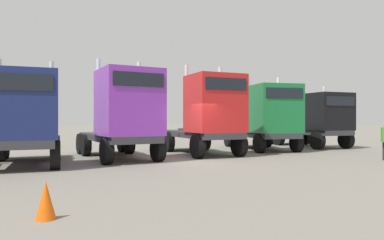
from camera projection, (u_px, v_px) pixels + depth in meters
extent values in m
plane|color=slate|center=(193.00, 161.00, 15.57)|extent=(200.00, 200.00, 0.00)
cube|color=#333338|center=(26.00, 141.00, 14.64)|extent=(3.20, 6.11, 0.30)
cube|color=navy|center=(23.00, 105.00, 13.10)|extent=(2.82, 2.94, 2.46)
cube|color=black|center=(19.00, 82.00, 11.89)|extent=(2.07, 0.41, 0.55)
cylinder|color=silver|center=(52.00, 99.00, 14.77)|extent=(0.21, 0.21, 3.06)
cylinder|color=#333338|center=(29.00, 134.00, 15.84)|extent=(1.28, 1.28, 0.12)
cylinder|color=black|center=(55.00, 155.00, 12.95)|extent=(0.53, 1.08, 1.03)
cylinder|color=black|center=(56.00, 148.00, 16.25)|extent=(0.53, 1.08, 1.03)
cylinder|color=black|center=(1.00, 149.00, 15.48)|extent=(0.53, 1.08, 1.03)
cylinder|color=black|center=(56.00, 146.00, 17.28)|extent=(0.53, 1.08, 1.03)
cylinder|color=black|center=(4.00, 147.00, 16.51)|extent=(0.53, 1.08, 1.03)
cube|color=#333338|center=(116.00, 137.00, 17.03)|extent=(2.45, 6.26, 0.30)
cube|color=purple|center=(129.00, 103.00, 15.41)|extent=(2.50, 2.59, 2.79)
cube|color=black|center=(139.00, 79.00, 14.29)|extent=(2.10, 0.13, 0.55)
cylinder|color=silver|center=(139.00, 98.00, 17.09)|extent=(0.19, 0.19, 3.39)
cylinder|color=silver|center=(98.00, 97.00, 16.19)|extent=(0.19, 0.19, 3.39)
cylinder|color=#333338|center=(109.00, 132.00, 18.23)|extent=(1.14, 1.14, 0.12)
cylinder|color=black|center=(158.00, 149.00, 15.45)|extent=(0.39, 1.07, 1.06)
cylinder|color=black|center=(107.00, 151.00, 14.41)|extent=(0.39, 1.07, 1.06)
cylinder|color=black|center=(129.00, 144.00, 18.86)|extent=(0.39, 1.07, 1.06)
cylinder|color=black|center=(86.00, 145.00, 17.82)|extent=(0.39, 1.07, 1.06)
cylinder|color=black|center=(123.00, 142.00, 19.83)|extent=(0.39, 1.07, 1.06)
cylinder|color=black|center=(81.00, 144.00, 18.79)|extent=(0.39, 1.07, 1.06)
cube|color=#333338|center=(198.00, 134.00, 19.25)|extent=(2.90, 6.37, 0.30)
cube|color=red|center=(215.00, 104.00, 17.44)|extent=(2.64, 2.48, 2.76)
cube|color=black|center=(226.00, 84.00, 16.41)|extent=(2.09, 0.28, 0.55)
cylinder|color=silver|center=(220.00, 99.00, 18.98)|extent=(0.20, 0.20, 3.36)
cylinder|color=silver|center=(186.00, 98.00, 18.21)|extent=(0.20, 0.20, 3.36)
cylinder|color=#333338|center=(188.00, 129.00, 20.49)|extent=(1.22, 1.22, 0.12)
cylinder|color=black|center=(239.00, 145.00, 17.52)|extent=(0.48, 1.15, 1.12)
cylinder|color=black|center=(198.00, 146.00, 16.63)|extent=(0.48, 1.15, 1.12)
cylinder|color=black|center=(204.00, 141.00, 21.05)|extent=(0.48, 1.15, 1.12)
cylinder|color=black|center=(169.00, 142.00, 20.16)|extent=(0.48, 1.15, 1.12)
cylinder|color=black|center=(196.00, 140.00, 22.06)|extent=(0.48, 1.15, 1.12)
cylinder|color=black|center=(162.00, 141.00, 21.17)|extent=(0.48, 1.15, 1.12)
cube|color=#333338|center=(260.00, 134.00, 21.83)|extent=(3.80, 6.36, 0.30)
cube|color=#197238|center=(274.00, 109.00, 20.07)|extent=(2.97, 2.95, 2.63)
cube|color=black|center=(285.00, 93.00, 18.90)|extent=(2.03, 0.63, 0.55)
cylinder|color=silver|center=(278.00, 105.00, 21.60)|extent=(0.22, 0.22, 3.23)
cylinder|color=silver|center=(248.00, 104.00, 21.13)|extent=(0.22, 0.22, 3.23)
cylinder|color=#333338|center=(251.00, 130.00, 23.10)|extent=(1.37, 1.37, 0.12)
cylinder|color=black|center=(296.00, 143.00, 19.87)|extent=(0.62, 1.07, 1.01)
cylinder|color=black|center=(259.00, 144.00, 19.34)|extent=(0.62, 1.07, 1.01)
cylinder|color=black|center=(267.00, 139.00, 23.44)|extent=(0.62, 1.07, 1.01)
cylinder|color=black|center=(235.00, 140.00, 22.91)|extent=(0.62, 1.07, 1.01)
cylinder|color=black|center=(259.00, 138.00, 24.51)|extent=(0.62, 1.07, 1.01)
cylinder|color=black|center=(229.00, 139.00, 23.97)|extent=(0.62, 1.07, 1.01)
cube|color=#333338|center=(306.00, 132.00, 24.22)|extent=(3.19, 6.51, 0.30)
cube|color=black|center=(327.00, 112.00, 22.39)|extent=(2.75, 2.67, 2.27)
cube|color=black|center=(341.00, 101.00, 21.30)|extent=(2.08, 0.38, 0.55)
cylinder|color=silver|center=(324.00, 108.00, 23.95)|extent=(0.21, 0.21, 2.87)
cylinder|color=silver|center=(300.00, 107.00, 23.27)|extent=(0.21, 0.21, 2.87)
cylinder|color=#333338|center=(293.00, 128.00, 25.50)|extent=(1.27, 1.27, 0.12)
cylinder|color=black|center=(346.00, 140.00, 22.37)|extent=(0.52, 1.12, 1.08)
cylinder|color=black|center=(317.00, 140.00, 21.57)|extent=(0.52, 1.12, 1.08)
cylinder|color=black|center=(305.00, 137.00, 26.04)|extent=(0.52, 1.12, 1.08)
cylinder|color=black|center=(279.00, 137.00, 25.24)|extent=(0.52, 1.12, 1.08)
cylinder|color=black|center=(295.00, 136.00, 27.06)|extent=(0.52, 1.12, 1.08)
cylinder|color=black|center=(270.00, 137.00, 26.27)|extent=(0.52, 1.12, 1.08)
cone|color=#F2590C|center=(46.00, 200.00, 6.50)|extent=(0.36, 0.36, 0.68)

